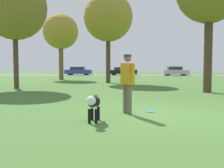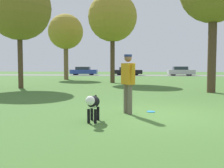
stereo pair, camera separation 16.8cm
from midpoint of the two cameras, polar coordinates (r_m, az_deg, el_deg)
The scene contains 11 objects.
ground_plane at distance 7.63m, azimuth 10.70°, elevation -6.55°, with size 120.00×120.00×0.00m, color #426B2D.
far_road_strip at distance 40.22m, azimuth 6.63°, elevation 1.88°, with size 120.00×6.00×0.01m.
person at distance 7.54m, azimuth 4.13°, elevation 1.17°, with size 0.46×0.63×1.71m.
dog at distance 6.42m, azimuth -3.43°, elevation -4.17°, with size 0.31×1.00×0.68m.
frisbee at distance 8.00m, azimuth 9.06°, elevation -5.98°, with size 0.25×0.25×0.02m.
tree_mid_center at distance 22.20m, azimuth 0.34°, elevation 14.30°, with size 4.03×4.03×7.44m.
tree_far_left at distance 28.04m, azimuth -9.88°, elevation 11.07°, with size 3.61×3.61×6.78m.
tree_near_left at distance 17.78m, azimuth -19.30°, elevation 15.27°, with size 3.93×3.93×6.94m.
parked_car_blue at distance 41.42m, azimuth -6.08°, elevation 2.83°, with size 4.20×1.84×1.31m.
parked_car_black at distance 40.61m, azimuth 3.59°, elevation 2.81°, with size 4.48×1.87×1.25m.
parked_car_silver at distance 40.32m, azimuth 14.87°, elevation 2.71°, with size 3.96×1.87×1.35m.
Camera 2 is at (-0.59, -7.47, 1.37)m, focal length 42.00 mm.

